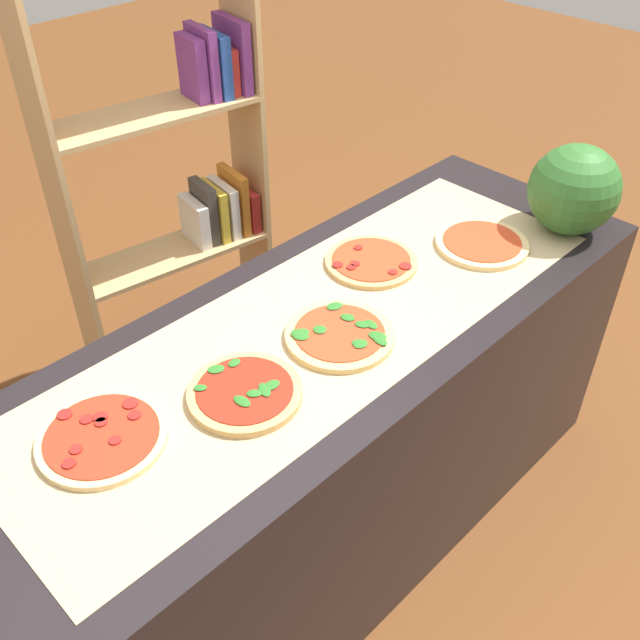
{
  "coord_description": "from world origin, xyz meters",
  "views": [
    {
      "loc": [
        -1.04,
        -1.03,
        2.09
      ],
      "look_at": [
        0.0,
        0.0,
        0.92
      ],
      "focal_mm": 40.29,
      "sensor_mm": 36.0,
      "label": 1
    }
  ],
  "objects": [
    {
      "name": "ground_plane",
      "position": [
        0.0,
        0.0,
        0.0
      ],
      "size": [
        12.0,
        12.0,
        0.0
      ],
      "primitive_type": "plane",
      "color": "brown"
    },
    {
      "name": "counter",
      "position": [
        0.0,
        0.0,
        0.45
      ],
      "size": [
        2.14,
        0.73,
        0.9
      ],
      "primitive_type": "cube",
      "color": "black",
      "rests_on": "ground_plane"
    },
    {
      "name": "parchment_paper",
      "position": [
        0.0,
        0.0,
        0.9
      ],
      "size": [
        1.77,
        0.57,
        0.0
      ],
      "primitive_type": "cube",
      "color": "tan",
      "rests_on": "counter"
    },
    {
      "name": "pizza_pepperoni_0",
      "position": [
        -0.62,
        0.06,
        0.91
      ],
      "size": [
        0.29,
        0.29,
        0.02
      ],
      "color": "#E5C17F",
      "rests_on": "parchment_paper"
    },
    {
      "name": "pizza_spinach_1",
      "position": [
        -0.31,
        -0.06,
        0.91
      ],
      "size": [
        0.27,
        0.27,
        0.03
      ],
      "color": "tan",
      "rests_on": "parchment_paper"
    },
    {
      "name": "pizza_spinach_2",
      "position": [
        0.0,
        -0.07,
        0.91
      ],
      "size": [
        0.28,
        0.28,
        0.02
      ],
      "color": "#DBB26B",
      "rests_on": "parchment_paper"
    },
    {
      "name": "pizza_pepperoni_3",
      "position": [
        0.31,
        0.1,
        0.91
      ],
      "size": [
        0.27,
        0.27,
        0.02
      ],
      "color": "tan",
      "rests_on": "parchment_paper"
    },
    {
      "name": "pizza_plain_4",
      "position": [
        0.62,
        -0.08,
        0.91
      ],
      "size": [
        0.28,
        0.28,
        0.02
      ],
      "color": "#E5C17F",
      "rests_on": "parchment_paper"
    },
    {
      "name": "watermelon",
      "position": [
        0.89,
        -0.2,
        1.04
      ],
      "size": [
        0.28,
        0.28,
        0.28
      ],
      "primitive_type": "sphere",
      "color": "#2D6628",
      "rests_on": "counter"
    },
    {
      "name": "bookshelf",
      "position": [
        0.3,
        0.99,
        0.76
      ],
      "size": [
        0.79,
        0.35,
        1.7
      ],
      "color": "tan",
      "rests_on": "ground_plane"
    }
  ]
}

